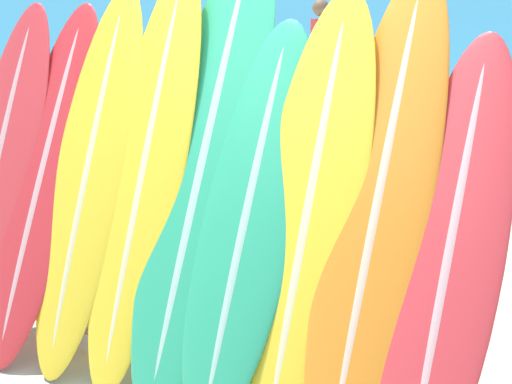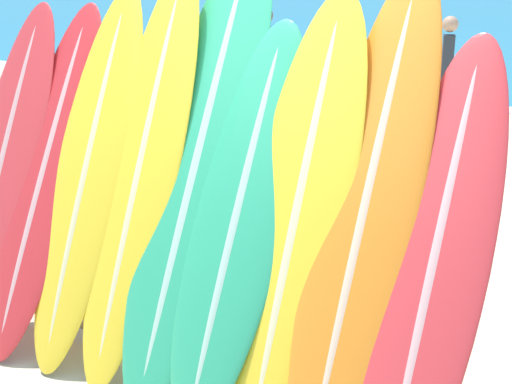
{
  "view_description": "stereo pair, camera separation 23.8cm",
  "coord_description": "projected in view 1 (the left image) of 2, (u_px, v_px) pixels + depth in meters",
  "views": [
    {
      "loc": [
        1.72,
        -2.61,
        2.2
      ],
      "look_at": [
        -0.21,
        1.14,
        0.88
      ],
      "focal_mm": 50.0,
      "sensor_mm": 36.0,
      "label": 1
    },
    {
      "loc": [
        1.93,
        -2.5,
        2.2
      ],
      "look_at": [
        -0.21,
        1.14,
        0.88
      ],
      "focal_mm": 50.0,
      "sensor_mm": 36.0,
      "label": 2
    }
  ],
  "objects": [
    {
      "name": "person_near_water",
      "position": [
        421.0,
        69.0,
        9.86
      ],
      "size": [
        0.22,
        0.27,
        1.61
      ],
      "rotation": [
        0.0,
        0.0,
        5.03
      ],
      "color": "tan",
      "rests_on": "ground_plane"
    },
    {
      "name": "surfboard_slot_6",
      "position": [
        309.0,
        215.0,
        3.46
      ],
      "size": [
        0.54,
        0.99,
        2.13
      ],
      "color": "yellow",
      "rests_on": "ground_plane"
    },
    {
      "name": "surfboard_slot_4",
      "position": [
        204.0,
        164.0,
        3.77
      ],
      "size": [
        0.58,
        1.27,
        2.43
      ],
      "color": "#289E70",
      "rests_on": "ground_plane"
    },
    {
      "name": "surfboard_slot_0",
      "position": [
        0.0,
        174.0,
        4.33
      ],
      "size": [
        0.53,
        0.97,
        2.02
      ],
      "color": "red",
      "rests_on": "ground_plane"
    },
    {
      "name": "surfboard_slot_1",
      "position": [
        44.0,
        181.0,
        4.19
      ],
      "size": [
        0.53,
        1.06,
        2.03
      ],
      "color": "red",
      "rests_on": "ground_plane"
    },
    {
      "name": "person_far_right",
      "position": [
        242.0,
        70.0,
        9.15
      ],
      "size": [
        0.27,
        0.3,
        1.77
      ],
      "rotation": [
        0.0,
        0.0,
        4.19
      ],
      "color": "#846047",
      "rests_on": "ground_plane"
    },
    {
      "name": "surfboard_slot_7",
      "position": [
        378.0,
        211.0,
        3.33
      ],
      "size": [
        0.51,
        1.21,
        2.25
      ],
      "color": "orange",
      "rests_on": "ground_plane"
    },
    {
      "name": "surfboard_slot_5",
      "position": [
        248.0,
        222.0,
        3.59
      ],
      "size": [
        0.54,
        1.06,
        1.97
      ],
      "color": "#289E70",
      "rests_on": "ground_plane"
    },
    {
      "name": "surfboard_slot_3",
      "position": [
        145.0,
        176.0,
        3.89
      ],
      "size": [
        0.5,
        1.02,
        2.25
      ],
      "color": "yellow",
      "rests_on": "ground_plane"
    },
    {
      "name": "surfboard_slot_2",
      "position": [
        89.0,
        179.0,
        4.03
      ],
      "size": [
        0.51,
        0.99,
        2.13
      ],
      "color": "yellow",
      "rests_on": "ground_plane"
    },
    {
      "name": "person_mid_beach",
      "position": [
        363.0,
        93.0,
        8.26
      ],
      "size": [
        0.2,
        0.25,
        1.51
      ],
      "rotation": [
        0.0,
        0.0,
        4.79
      ],
      "color": "tan",
      "rests_on": "ground_plane"
    },
    {
      "name": "person_far_left",
      "position": [
        319.0,
        57.0,
        10.33
      ],
      "size": [
        0.31,
        0.29,
        1.8
      ],
      "rotation": [
        0.0,
        0.0,
        2.51
      ],
      "color": "#846047",
      "rests_on": "ground_plane"
    },
    {
      "name": "surfboard_rack",
      "position": [
        189.0,
        303.0,
        3.86
      ],
      "size": [
        3.03,
        0.04,
        0.86
      ],
      "color": "gray",
      "rests_on": "ground_plane"
    },
    {
      "name": "surfboard_slot_8",
      "position": [
        448.0,
        260.0,
        3.16
      ],
      "size": [
        0.48,
        1.11,
        1.94
      ],
      "color": "red",
      "rests_on": "ground_plane"
    }
  ]
}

